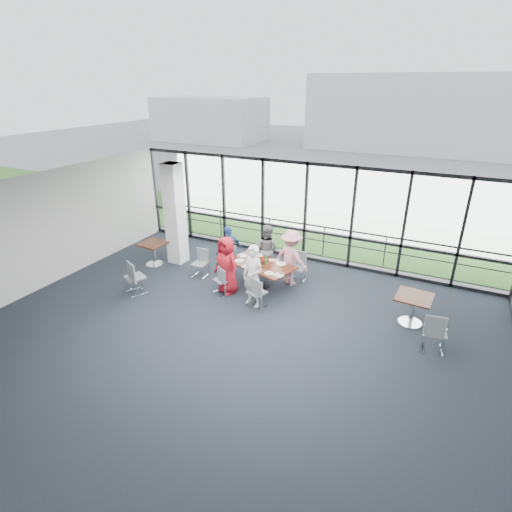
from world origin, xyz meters
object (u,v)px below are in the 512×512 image
at_px(diner_far_right, 291,258).
at_px(chair_spare_la, 135,277).
at_px(structural_column, 175,214).
at_px(chair_main_end, 226,260).
at_px(diner_end, 229,250).
at_px(chair_main_nr, 257,292).
at_px(diner_far_left, 267,249).
at_px(main_table, 261,268).
at_px(side_table_left, 153,247).
at_px(chair_spare_lb, 200,264).
at_px(diner_near_right, 253,276).
at_px(chair_main_fl, 268,260).
at_px(chair_main_nl, 222,280).
at_px(chair_spare_r, 435,332).
at_px(chair_main_fr, 298,268).
at_px(side_table_right, 414,301).
at_px(diner_near_left, 227,265).

bearing_deg(diner_far_right, chair_spare_la, 48.22).
bearing_deg(structural_column, chair_main_end, -2.64).
distance_m(diner_end, chair_main_nr, 2.22).
bearing_deg(diner_far_left, main_table, 114.25).
bearing_deg(chair_spare_la, side_table_left, 139.16).
bearing_deg(chair_spare_lb, diner_far_left, -150.12).
distance_m(diner_end, chair_spare_lb, 0.97).
xyz_separation_m(diner_near_right, chair_main_fl, (-0.45, 1.93, -0.43)).
bearing_deg(chair_main_nl, main_table, 71.38).
height_order(side_table_left, chair_spare_r, chair_spare_r).
xyz_separation_m(structural_column, chair_spare_lb, (1.26, -0.63, -1.19)).
bearing_deg(diner_far_right, chair_main_fr, -106.90).
height_order(diner_near_right, chair_spare_lb, diner_near_right).
bearing_deg(side_table_right, structural_column, 175.93).
bearing_deg(chair_spare_la, side_table_right, 38.94).
bearing_deg(main_table, chair_main_fl, 118.46).
bearing_deg(diner_far_left, chair_main_nl, 81.31).
bearing_deg(chair_main_nl, diner_near_left, 82.35).
height_order(side_table_right, chair_spare_lb, chair_spare_lb).
relative_size(main_table, chair_spare_r, 2.25).
height_order(diner_far_left, chair_main_nl, diner_far_left).
bearing_deg(side_table_right, diner_far_right, 169.23).
height_order(diner_near_right, diner_far_left, diner_near_right).
xyz_separation_m(side_table_right, diner_end, (-5.35, 0.49, 0.13)).
bearing_deg(chair_main_end, diner_end, 136.43).
xyz_separation_m(side_table_left, chair_spare_la, (0.78, -1.72, -0.13)).
bearing_deg(diner_end, chair_main_nr, 75.01).
height_order(side_table_right, diner_near_left, diner_near_left).
height_order(side_table_left, side_table_right, same).
xyz_separation_m(side_table_right, chair_spare_lb, (-6.03, -0.11, -0.21)).
xyz_separation_m(diner_far_left, chair_main_nr, (0.62, -1.95, -0.35)).
relative_size(side_table_left, chair_main_fl, 1.01).
bearing_deg(diner_near_right, chair_spare_r, 12.49).
distance_m(main_table, chair_main_nl, 1.14).
height_order(chair_main_nl, chair_main_fl, chair_main_fl).
bearing_deg(diner_end, structural_column, -64.33).
relative_size(main_table, chair_spare_lb, 2.52).
bearing_deg(diner_near_right, chair_main_end, 152.22).
distance_m(main_table, diner_end, 1.35).
distance_m(diner_near_left, chair_spare_la, 2.55).
distance_m(structural_column, diner_near_right, 3.80).
height_order(side_table_left, diner_near_right, diner_near_right).
relative_size(chair_main_nl, chair_spare_la, 0.83).
height_order(main_table, diner_near_right, diner_near_right).
relative_size(diner_far_right, chair_main_nr, 1.93).
distance_m(diner_near_left, chair_main_nl, 0.44).
distance_m(chair_main_nl, chair_main_fl, 1.85).
relative_size(structural_column, chair_spare_r, 3.46).
xyz_separation_m(chair_main_nl, chair_spare_la, (-2.15, -1.06, 0.08)).
bearing_deg(main_table, chair_main_nr, -53.51).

